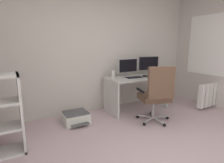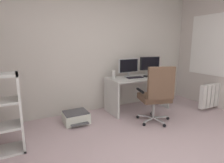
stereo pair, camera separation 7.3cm
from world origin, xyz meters
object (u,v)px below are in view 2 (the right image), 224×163
keyboard (135,77)px  desktop_speaker (114,75)px  monitor_secondary (150,64)px  desk (138,86)px  office_chair (157,93)px  computer_mouse (146,76)px  printer (76,117)px  monitor_main (129,66)px  radiator (215,95)px

keyboard → desktop_speaker: desktop_speaker is taller
monitor_secondary → desk: bearing=-165.1°
office_chair → computer_mouse: bearing=66.7°
computer_mouse → printer: 1.71m
printer → desktop_speaker: bearing=8.5°
monitor_main → office_chair: (0.03, -0.90, -0.39)m
office_chair → printer: size_ratio=2.29×
monitor_main → monitor_secondary: bearing=0.0°
keyboard → desk: bearing=34.2°
monitor_main → monitor_secondary: monitor_secondary is taller
desk → radiator: size_ratio=1.49×
desktop_speaker → radiator: 2.33m
desk → keyboard: (-0.12, -0.07, 0.21)m
monitor_main → radiator: bearing=-27.0°
keyboard → office_chair: office_chair is taller
desk → monitor_main: monitor_main is taller
desktop_speaker → office_chair: bearing=-63.7°
desk → monitor_secondary: size_ratio=2.77×
monitor_main → keyboard: 0.29m
desk → radiator: bearing=-26.4°
monitor_main → radiator: monitor_main is taller
office_chair → radiator: office_chair is taller
keyboard → monitor_main: bearing=109.6°
radiator → office_chair: bearing=-179.5°
desk → office_chair: (-0.15, -0.79, 0.04)m
desk → monitor_main: bearing=148.4°
desk → office_chair: bearing=-100.5°
desktop_speaker → printer: desktop_speaker is taller
computer_mouse → printer: size_ratio=0.21×
computer_mouse → radiator: (1.40, -0.69, -0.43)m
desk → keyboard: size_ratio=3.93×
monitor_secondary → monitor_main: bearing=-180.0°
desk → printer: 1.49m
keyboard → radiator: size_ratio=0.38×
keyboard → office_chair: 0.74m
desktop_speaker → radiator: size_ratio=0.19×
keyboard → monitor_secondary: bearing=22.7°
computer_mouse → office_chair: (-0.30, -0.70, -0.18)m
monitor_secondary → computer_mouse: bearing=-141.8°
desk → desktop_speaker: (-0.57, 0.06, 0.29)m
desktop_speaker → printer: (-0.86, -0.13, -0.72)m
monitor_main → monitor_secondary: 0.58m
keyboard → printer: bearing=-176.3°
keyboard → printer: size_ratio=0.73×
desk → keyboard: bearing=-149.6°
monitor_secondary → radiator: 1.59m
monitor_main → radiator: (1.73, -0.88, -0.64)m
desk → office_chair: office_chair is taller
computer_mouse → monitor_main: bearing=135.9°
monitor_main → desktop_speaker: monitor_main is taller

